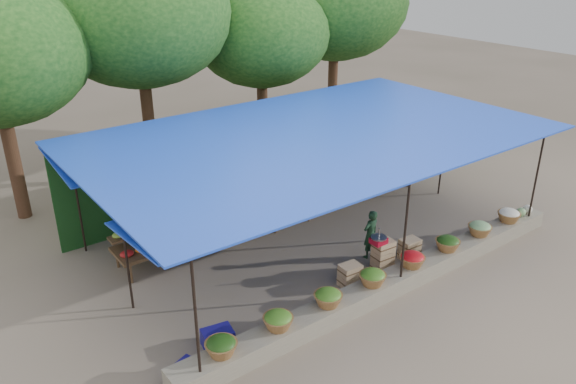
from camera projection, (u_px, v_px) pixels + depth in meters
ground at (314, 240)px, 14.17m from camera, size 60.00×60.00×0.00m
stone_curb at (395, 281)px, 12.07m from camera, size 10.60×0.55×0.40m
stall_canopy at (315, 138)px, 13.12m from camera, size 10.80×6.60×2.82m
produce_baskets at (393, 268)px, 11.87m from camera, size 8.98×0.58×0.34m
netting_backdrop at (245, 158)px, 15.96m from camera, size 10.60×0.06×2.50m
tree_row at (203, 21)px, 16.98m from camera, size 16.51×5.50×7.12m
fruit_table_left at (199, 226)px, 13.55m from camera, size 4.21×0.95×0.93m
fruit_table_right at (352, 178)px, 16.28m from camera, size 4.21×0.95×0.93m
crate_counter at (382, 259)px, 12.71m from camera, size 2.38×0.37×0.77m
weighing_scale at (379, 240)px, 12.40m from camera, size 0.35×0.35×0.38m
vendor_seated at (370, 234)px, 13.17m from camera, size 0.46×0.31×1.21m
customer_left at (179, 213)px, 13.52m from camera, size 1.05×0.92×1.80m
customer_mid at (272, 181)px, 15.76m from camera, size 1.10×1.02×1.49m
customer_right at (378, 155)px, 17.19m from camera, size 1.14×0.91×1.81m
blue_crate_front at (185, 372)px, 9.62m from camera, size 0.56×0.48×0.28m
blue_crate_back at (218, 338)px, 10.39m from camera, size 0.63×0.50×0.34m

